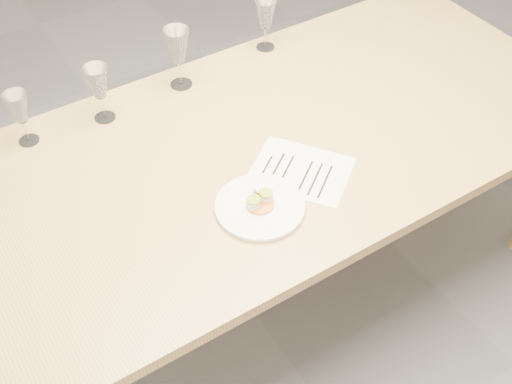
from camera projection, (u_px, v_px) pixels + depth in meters
ground at (241, 296)px, 2.49m from camera, size 7.00×7.00×0.00m
dining_table at (237, 169)px, 2.00m from camera, size 2.40×1.00×0.75m
dinner_plate at (260, 206)px, 1.78m from camera, size 0.25×0.25×0.07m
recipe_sheet at (301, 171)px, 1.89m from camera, size 0.35×0.36×0.00m
wine_glass_0 at (19, 109)px, 1.90m from camera, size 0.07×0.07×0.18m
wine_glass_1 at (98, 84)px, 1.97m from camera, size 0.08×0.08×0.19m
wine_glass_2 at (177, 47)px, 2.08m from camera, size 0.09×0.09×0.21m
wine_glass_3 at (266, 15)px, 2.25m from camera, size 0.08×0.08×0.19m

